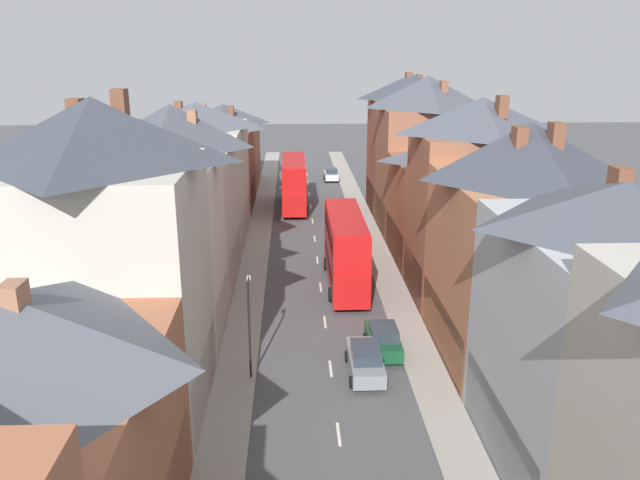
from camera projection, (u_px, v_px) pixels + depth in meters
pavement_left at (256, 253)px, 52.67m from camera, size 2.20×104.00×0.14m
pavement_right at (376, 251)px, 53.10m from camera, size 2.20×104.00×0.14m
centre_line_dashes at (317, 260)px, 51.00m from camera, size 0.14×97.80×0.01m
terrace_row_left at (169, 215)px, 41.58m from camera, size 8.00×82.63×14.95m
terrace_row_right at (504, 235)px, 35.83m from camera, size 8.00×69.13×14.29m
double_decker_bus_lead at (345, 249)px, 44.83m from camera, size 2.74×10.80×5.30m
double_decker_bus_mid_street at (294, 182)px, 66.66m from camera, size 2.74×10.80×5.30m
car_near_blue at (365, 360)px, 33.01m from camera, size 1.90×4.49×1.70m
car_near_silver at (331, 174)px, 81.04m from camera, size 1.90×3.83×1.62m
car_parked_right_a at (294, 179)px, 78.21m from camera, size 1.90×3.89×1.58m
car_parked_left_b at (383, 339)px, 35.35m from camera, size 1.90×4.07×1.69m
delivery_van at (353, 237)px, 52.55m from camera, size 2.20×5.20×2.41m
street_lamp at (249, 322)px, 31.94m from camera, size 0.20×1.12×5.50m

